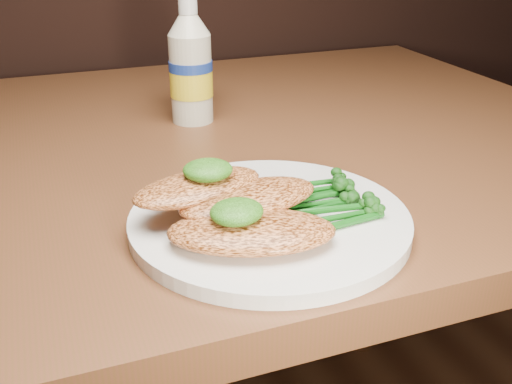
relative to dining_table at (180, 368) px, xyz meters
name	(u,v)px	position (x,y,z in m)	size (l,w,h in m)	color
dining_table	(180,368)	(0.00, 0.00, 0.00)	(1.20, 0.80, 0.75)	#523118
plate	(270,220)	(0.04, -0.26, 0.38)	(0.26, 0.26, 0.01)	white
chicken_front	(252,231)	(0.01, -0.30, 0.40)	(0.14, 0.08, 0.02)	#E9874A
chicken_mid	(249,198)	(0.02, -0.26, 0.41)	(0.13, 0.07, 0.02)	#E9874A
chicken_back	(198,187)	(-0.02, -0.24, 0.42)	(0.13, 0.06, 0.02)	#E9874A
pesto_front	(237,212)	(0.00, -0.30, 0.42)	(0.05, 0.04, 0.02)	#143708
pesto_back	(208,170)	(-0.01, -0.24, 0.43)	(0.05, 0.04, 0.02)	#143708
broccolini_bundle	(311,201)	(0.08, -0.27, 0.40)	(0.13, 0.10, 0.02)	#125413
mayo_bottle	(190,62)	(0.06, 0.06, 0.46)	(0.06, 0.06, 0.17)	beige
pepper_grinder	(195,70)	(0.08, 0.12, 0.43)	(0.05, 0.05, 0.11)	black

